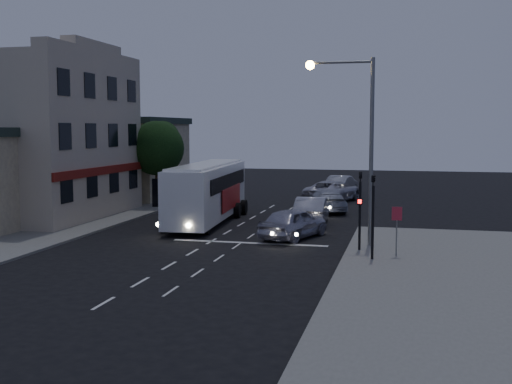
% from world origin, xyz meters
% --- Properties ---
extents(ground, '(120.00, 120.00, 0.00)m').
position_xyz_m(ground, '(0.00, 0.00, 0.00)').
color(ground, black).
extents(sidewalk_near, '(12.00, 24.00, 0.12)m').
position_xyz_m(sidewalk_near, '(13.00, -4.00, 0.06)').
color(sidewalk_near, slate).
rests_on(sidewalk_near, ground).
extents(sidewalk_far, '(12.00, 50.00, 0.12)m').
position_xyz_m(sidewalk_far, '(-13.00, 8.00, 0.06)').
color(sidewalk_far, slate).
rests_on(sidewalk_far, ground).
extents(road_markings, '(8.00, 30.55, 0.01)m').
position_xyz_m(road_markings, '(1.29, 3.31, 0.00)').
color(road_markings, silver).
rests_on(road_markings, ground).
extents(tour_bus, '(3.31, 11.98, 3.63)m').
position_xyz_m(tour_bus, '(-2.15, 8.15, 1.96)').
color(tour_bus, white).
rests_on(tour_bus, ground).
extents(car_suv, '(3.42, 5.19, 1.64)m').
position_xyz_m(car_suv, '(3.94, 3.80, 0.82)').
color(car_suv, '#9A9AAF').
rests_on(car_suv, ground).
extents(car_sedan_a, '(2.04, 5.14, 1.67)m').
position_xyz_m(car_sedan_a, '(4.13, 9.04, 0.83)').
color(car_sedan_a, '#B0AFB9').
rests_on(car_sedan_a, ground).
extents(car_sedan_b, '(3.79, 5.76, 1.55)m').
position_xyz_m(car_sedan_b, '(4.25, 15.09, 0.78)').
color(car_sedan_b, '#A1A6B4').
rests_on(car_sedan_b, ground).
extents(car_sedan_c, '(4.47, 6.60, 1.68)m').
position_xyz_m(car_sedan_c, '(3.99, 21.21, 0.84)').
color(car_sedan_c, '#BAB9C5').
rests_on(car_sedan_c, ground).
extents(car_extra, '(2.58, 5.25, 1.66)m').
position_xyz_m(car_extra, '(4.10, 27.19, 0.83)').
color(car_extra, '#A8A9B0').
rests_on(car_extra, ground).
extents(traffic_signal_main, '(0.25, 0.35, 4.10)m').
position_xyz_m(traffic_signal_main, '(7.60, 0.78, 2.42)').
color(traffic_signal_main, black).
rests_on(traffic_signal_main, sidewalk_near).
extents(traffic_signal_side, '(0.18, 0.15, 4.10)m').
position_xyz_m(traffic_signal_side, '(8.30, -1.20, 2.42)').
color(traffic_signal_side, black).
rests_on(traffic_signal_side, sidewalk_near).
extents(regulatory_sign, '(0.45, 0.12, 2.20)m').
position_xyz_m(regulatory_sign, '(9.30, -0.24, 1.60)').
color(regulatory_sign, slate).
rests_on(regulatory_sign, sidewalk_near).
extents(streetlight, '(3.32, 0.44, 9.00)m').
position_xyz_m(streetlight, '(7.34, 2.20, 5.73)').
color(streetlight, slate).
rests_on(streetlight, sidewalk_near).
extents(main_building, '(10.12, 12.00, 11.00)m').
position_xyz_m(main_building, '(-13.96, 8.00, 5.16)').
color(main_building, '#B1A491').
rests_on(main_building, sidewalk_far).
extents(low_building_north, '(9.40, 9.40, 6.50)m').
position_xyz_m(low_building_north, '(-13.50, 20.00, 3.39)').
color(low_building_north, gray).
rests_on(low_building_north, sidewalk_far).
extents(street_tree, '(4.00, 4.00, 6.20)m').
position_xyz_m(street_tree, '(-8.21, 15.02, 4.50)').
color(street_tree, black).
rests_on(street_tree, sidewalk_far).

